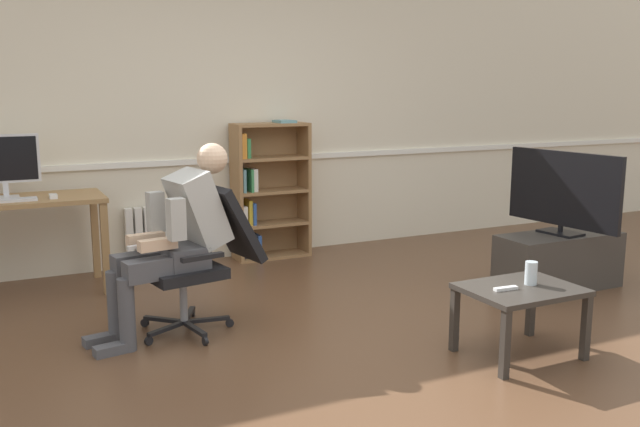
# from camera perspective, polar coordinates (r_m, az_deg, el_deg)

# --- Properties ---
(ground_plane) EXTENTS (18.00, 18.00, 0.00)m
(ground_plane) POSITION_cam_1_polar(r_m,az_deg,el_deg) (4.32, 3.21, -11.22)
(ground_plane) COLOR brown
(back_wall) EXTENTS (12.00, 0.13, 2.70)m
(back_wall) POSITION_cam_1_polar(r_m,az_deg,el_deg) (6.46, -8.30, 8.20)
(back_wall) COLOR beige
(back_wall) RESTS_ON ground_plane
(computer_desk) EXTENTS (1.39, 0.61, 0.76)m
(computer_desk) POSITION_cam_1_polar(r_m,az_deg,el_deg) (5.73, -24.36, 0.07)
(computer_desk) COLOR #9E7547
(computer_desk) RESTS_ON ground_plane
(imac_monitor) EXTENTS (0.51, 0.14, 0.48)m
(imac_monitor) POSITION_cam_1_polar(r_m,az_deg,el_deg) (5.75, -24.66, 3.93)
(imac_monitor) COLOR silver
(imac_monitor) RESTS_ON computer_desk
(keyboard) EXTENTS (0.43, 0.12, 0.02)m
(keyboard) POSITION_cam_1_polar(r_m,az_deg,el_deg) (5.57, -24.49, 0.98)
(keyboard) COLOR silver
(keyboard) RESTS_ON computer_desk
(computer_mouse) EXTENTS (0.06, 0.10, 0.03)m
(computer_mouse) POSITION_cam_1_polar(r_m,az_deg,el_deg) (5.60, -21.16, 1.34)
(computer_mouse) COLOR white
(computer_mouse) RESTS_ON computer_desk
(bookshelf) EXTENTS (0.71, 0.29, 1.28)m
(bookshelf) POSITION_cam_1_polar(r_m,az_deg,el_deg) (6.45, -4.51, 1.80)
(bookshelf) COLOR olive
(bookshelf) RESTS_ON ground_plane
(radiator) EXTENTS (0.71, 0.08, 0.55)m
(radiator) POSITION_cam_1_polar(r_m,az_deg,el_deg) (6.34, -12.56, -1.80)
(radiator) COLOR white
(radiator) RESTS_ON ground_plane
(office_chair) EXTENTS (0.85, 0.63, 0.95)m
(office_chair) POSITION_cam_1_polar(r_m,az_deg,el_deg) (4.62, -9.49, -3.13)
(office_chair) COLOR black
(office_chair) RESTS_ON ground_plane
(person_seated) EXTENTS (0.98, 0.47, 1.23)m
(person_seated) POSITION_cam_1_polar(r_m,az_deg,el_deg) (4.51, -11.81, -1.78)
(person_seated) COLOR #4C4C51
(person_seated) RESTS_ON ground_plane
(tv_stand) EXTENTS (1.02, 0.41, 0.44)m
(tv_stand) POSITION_cam_1_polar(r_m,az_deg,el_deg) (5.82, 19.08, -3.74)
(tv_stand) COLOR #3D3833
(tv_stand) RESTS_ON ground_plane
(tv_screen) EXTENTS (0.24, 1.02, 0.65)m
(tv_screen) POSITION_cam_1_polar(r_m,az_deg,el_deg) (5.72, 19.43, 1.77)
(tv_screen) COLOR black
(tv_screen) RESTS_ON tv_stand
(coffee_table) EXTENTS (0.67, 0.52, 0.43)m
(coffee_table) POSITION_cam_1_polar(r_m,az_deg,el_deg) (4.29, 16.22, -6.63)
(coffee_table) COLOR #332D28
(coffee_table) RESTS_ON ground_plane
(drinking_glass) EXTENTS (0.07, 0.07, 0.14)m
(drinking_glass) POSITION_cam_1_polar(r_m,az_deg,el_deg) (4.32, 17.02, -4.72)
(drinking_glass) COLOR silver
(drinking_glass) RESTS_ON coffee_table
(spare_remote) EXTENTS (0.15, 0.05, 0.02)m
(spare_remote) POSITION_cam_1_polar(r_m,az_deg,el_deg) (4.18, 15.08, -6.00)
(spare_remote) COLOR white
(spare_remote) RESTS_ON coffee_table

